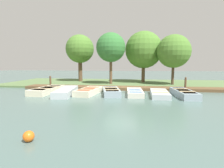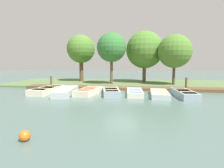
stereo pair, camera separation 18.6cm
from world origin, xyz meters
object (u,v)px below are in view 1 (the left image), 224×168
object	(u,v)px
buoy	(29,136)
park_tree_left	(111,48)
rowboat_0	(47,90)
rowboat_4	(135,92)
rowboat_1	(66,91)
mooring_post_near	(50,82)
rowboat_5	(160,93)
park_tree_far_left	(80,49)
rowboat_3	(111,91)
park_tree_right	(174,51)
park_tree_center	(144,50)
rowboat_6	(184,93)
rowboat_2	(89,91)
mooring_post_far	(185,84)

from	to	relation	value
buoy	park_tree_left	size ratio (longest dim) A/B	0.06
rowboat_0	rowboat_4	size ratio (longest dim) A/B	1.18
rowboat_4	buoy	distance (m)	8.03
rowboat_1	mooring_post_near	xyz separation A→B (m)	(-2.76, -2.51, 0.33)
rowboat_4	rowboat_5	xyz separation A→B (m)	(0.24, 1.58, -0.01)
rowboat_4	buoy	size ratio (longest dim) A/B	9.27
rowboat_4	park_tree_far_left	xyz separation A→B (m)	(-7.03, -6.00, 3.48)
rowboat_3	park_tree_right	xyz separation A→B (m)	(-5.16, 5.04, 2.99)
rowboat_5	park_tree_center	xyz separation A→B (m)	(-7.02, -0.74, 3.32)
rowboat_6	park_tree_far_left	world-z (taller)	park_tree_far_left
rowboat_2	mooring_post_far	world-z (taller)	mooring_post_far
rowboat_0	park_tree_right	distance (m)	11.32
rowboat_6	rowboat_4	bearing A→B (deg)	-97.97
mooring_post_far	rowboat_1	bearing A→B (deg)	-71.99
rowboat_5	park_tree_left	bearing A→B (deg)	-139.90
rowboat_1	mooring_post_far	world-z (taller)	mooring_post_far
rowboat_5	park_tree_left	distance (m)	7.18
mooring_post_near	buoy	world-z (taller)	mooring_post_near
rowboat_4	park_tree_center	bearing A→B (deg)	169.59
rowboat_5	rowboat_0	bearing A→B (deg)	-88.96
rowboat_0	buoy	bearing A→B (deg)	27.49
rowboat_2	park_tree_far_left	world-z (taller)	park_tree_far_left
rowboat_3	rowboat_6	xyz separation A→B (m)	(0.11, 4.66, 0.01)
buoy	park_tree_left	xyz separation A→B (m)	(-12.29, 0.50, 3.42)
mooring_post_near	rowboat_3	bearing A→B (deg)	66.50
rowboat_0	rowboat_3	bearing A→B (deg)	92.49
rowboat_4	park_tree_left	bearing A→B (deg)	-157.70
rowboat_0	rowboat_2	size ratio (longest dim) A/B	1.11
rowboat_0	rowboat_4	world-z (taller)	rowboat_0
rowboat_1	buoy	world-z (taller)	rowboat_1
rowboat_0	park_tree_right	world-z (taller)	park_tree_right
park_tree_center	rowboat_1	bearing A→B (deg)	-37.16
rowboat_2	park_tree_center	distance (m)	8.60
rowboat_0	park_tree_left	xyz separation A→B (m)	(-4.81, 3.91, 3.36)
rowboat_1	rowboat_3	size ratio (longest dim) A/B	1.33
rowboat_2	park_tree_far_left	distance (m)	8.44
rowboat_3	rowboat_4	size ratio (longest dim) A/B	1.02
rowboat_2	park_tree_right	distance (m)	8.89
rowboat_1	rowboat_6	distance (m)	7.70
park_tree_center	mooring_post_far	bearing A→B (deg)	34.08
rowboat_0	park_tree_far_left	xyz separation A→B (m)	(-7.09, 0.19, 3.44)
rowboat_5	park_tree_center	size ratio (longest dim) A/B	0.52
rowboat_2	rowboat_1	bearing A→B (deg)	-70.17
park_tree_right	rowboat_4	bearing A→B (deg)	-34.31
mooring_post_far	buoy	bearing A→B (deg)	-33.98
rowboat_0	rowboat_1	bearing A→B (deg)	79.24
rowboat_2	rowboat_3	size ratio (longest dim) A/B	1.05
rowboat_3	park_tree_left	size ratio (longest dim) A/B	0.56
rowboat_5	rowboat_6	xyz separation A→B (m)	(-0.04, 1.50, 0.05)
rowboat_4	rowboat_5	size ratio (longest dim) A/B	0.97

